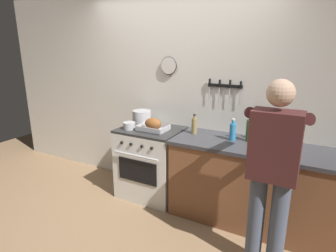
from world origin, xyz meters
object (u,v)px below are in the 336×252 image
object	(u,v)px
person_cook	(273,167)
bottle_dish_soap	(233,131)
roasting_pan	(153,125)
cutting_board	(277,148)
saucepan	(129,126)
bottle_vinegar	(194,126)
bottle_cooking_oil	(288,136)
bottle_olive_oil	(249,130)
stove	(151,162)
stock_pot	(142,118)
bottle_wine_red	(265,130)

from	to	relation	value
person_cook	bottle_dish_soap	distance (m)	0.84
roasting_pan	cutting_board	size ratio (longest dim) A/B	0.98
roasting_pan	saucepan	bearing A→B (deg)	-162.33
person_cook	cutting_board	xyz separation A→B (m)	(-0.05, 0.59, -0.04)
person_cook	bottle_vinegar	xyz separation A→B (m)	(-0.99, 0.68, 0.04)
roasting_pan	bottle_vinegar	world-z (taller)	bottle_vinegar
person_cook	saucepan	distance (m)	1.82
person_cook	bottle_cooking_oil	world-z (taller)	person_cook
bottle_olive_oil	bottle_vinegar	world-z (taller)	bottle_olive_oil
saucepan	bottle_cooking_oil	size ratio (longest dim) A/B	0.60
stove	saucepan	bearing A→B (deg)	-146.31
stove	bottle_olive_oil	bearing A→B (deg)	4.87
person_cook	bottle_cooking_oil	distance (m)	0.74
stock_pot	bottle_wine_red	size ratio (longest dim) A/B	0.77
bottle_olive_oil	bottle_wine_red	bearing A→B (deg)	23.35
stove	bottle_cooking_oil	distance (m)	1.67
saucepan	bottle_olive_oil	xyz separation A→B (m)	(1.40, 0.25, 0.08)
roasting_pan	cutting_board	xyz separation A→B (m)	(1.42, 0.03, -0.06)
person_cook	bottle_cooking_oil	xyz separation A→B (m)	(0.03, 0.74, 0.05)
saucepan	bottle_dish_soap	bearing A→B (deg)	8.90
stove	bottle_wine_red	size ratio (longest dim) A/B	2.89
cutting_board	person_cook	bearing A→B (deg)	-85.39
bottle_vinegar	person_cook	bearing A→B (deg)	-34.81
saucepan	cutting_board	xyz separation A→B (m)	(1.71, 0.12, -0.03)
stove	saucepan	xyz separation A→B (m)	(-0.22, -0.15, 0.49)
roasting_pan	bottle_wine_red	world-z (taller)	bottle_wine_red
roasting_pan	bottle_wine_red	size ratio (longest dim) A/B	1.13
bottle_cooking_oil	bottle_wine_red	world-z (taller)	bottle_wine_red
stock_pot	bottle_olive_oil	distance (m)	1.37
cutting_board	bottle_vinegar	world-z (taller)	bottle_vinegar
bottle_vinegar	stove	bearing A→B (deg)	-172.48
roasting_pan	bottle_olive_oil	bearing A→B (deg)	7.89
bottle_wine_red	bottle_vinegar	bearing A→B (deg)	-173.15
bottle_cooking_oil	bottle_vinegar	world-z (taller)	bottle_cooking_oil
stove	bottle_wine_red	bearing A→B (deg)	7.13
roasting_pan	bottle_cooking_oil	distance (m)	1.51
bottle_olive_oil	bottle_dish_soap	xyz separation A→B (m)	(-0.16, -0.05, -0.03)
stock_pot	bottle_cooking_oil	distance (m)	1.76
bottle_olive_oil	stock_pot	bearing A→B (deg)	-179.78
bottle_olive_oil	person_cook	bearing A→B (deg)	-63.33
roasting_pan	stock_pot	bearing A→B (deg)	150.41
bottle_cooking_oil	bottle_vinegar	size ratio (longest dim) A/B	1.08
bottle_wine_red	roasting_pan	bearing A→B (deg)	-170.12
bottle_olive_oil	bottle_wine_red	world-z (taller)	bottle_wine_red
bottle_dish_soap	person_cook	bearing A→B (deg)	-51.66
stove	bottle_vinegar	bearing A→B (deg)	7.52
bottle_dish_soap	bottle_vinegar	xyz separation A→B (m)	(-0.46, 0.02, -0.00)
stove	person_cook	size ratio (longest dim) A/B	0.54
roasting_pan	saucepan	distance (m)	0.30
roasting_pan	cutting_board	bearing A→B (deg)	1.25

